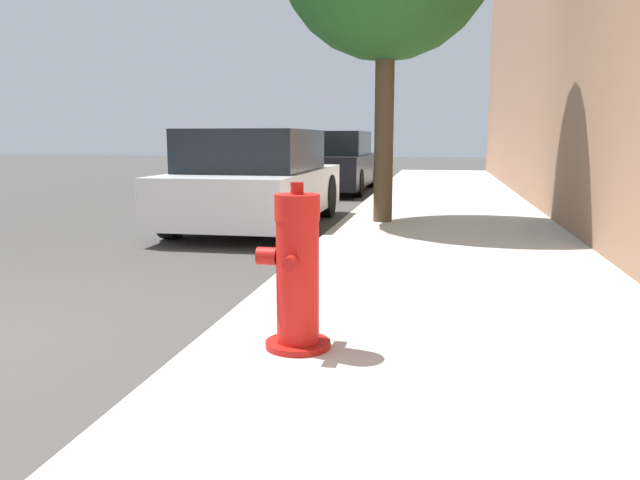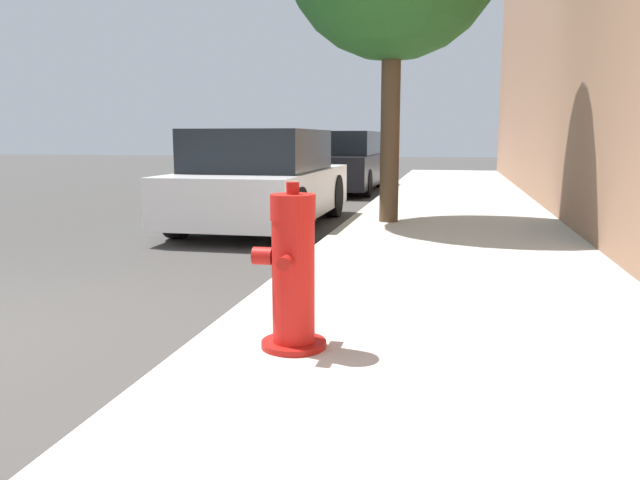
% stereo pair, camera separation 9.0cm
% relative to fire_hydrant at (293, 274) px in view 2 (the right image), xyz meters
% --- Properties ---
extents(sidewalk_slab, '(2.97, 40.00, 0.14)m').
position_rel_fire_hydrant_xyz_m(sidewalk_slab, '(0.87, -0.18, -0.49)').
color(sidewalk_slab, beige).
rests_on(sidewalk_slab, ground_plane).
extents(fire_hydrant, '(0.41, 0.42, 0.92)m').
position_rel_fire_hydrant_xyz_m(fire_hydrant, '(0.00, 0.00, 0.00)').
color(fire_hydrant, '#A91511').
rests_on(fire_hydrant, sidewalk_slab).
extents(parked_car_near, '(1.79, 4.15, 1.41)m').
position_rel_fire_hydrant_xyz_m(parked_car_near, '(-1.85, 5.47, 0.13)').
color(parked_car_near, silver).
rests_on(parked_car_near, ground_plane).
extents(parked_car_mid, '(1.78, 4.54, 1.44)m').
position_rel_fire_hydrant_xyz_m(parked_car_mid, '(-1.80, 11.73, 0.14)').
color(parked_car_mid, black).
rests_on(parked_car_mid, ground_plane).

